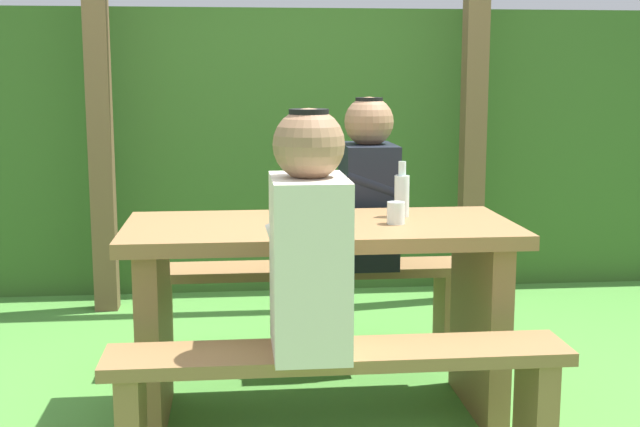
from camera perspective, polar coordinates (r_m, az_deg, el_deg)
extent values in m
plane|color=#488836|center=(3.24, 0.00, -13.42)|extent=(12.00, 12.00, 0.00)
cube|color=#375E24|center=(5.15, -2.43, 4.45)|extent=(6.40, 0.62, 1.62)
cube|color=brown|center=(4.57, -14.68, 6.39)|extent=(0.12, 0.12, 2.08)
cube|color=brown|center=(4.70, 10.35, 6.62)|extent=(0.12, 0.12, 2.08)
cube|color=olive|center=(3.04, 0.00, -1.12)|extent=(1.40, 0.64, 0.05)
cube|color=olive|center=(3.12, -11.12, -7.87)|extent=(0.08, 0.54, 0.68)
cube|color=olive|center=(3.24, 10.71, -7.24)|extent=(0.08, 0.54, 0.68)
cube|color=olive|center=(2.57, 1.28, -9.54)|extent=(1.40, 0.24, 0.04)
cube|color=olive|center=(2.79, 14.35, -13.14)|extent=(0.07, 0.22, 0.40)
cube|color=olive|center=(3.64, -0.89, -3.82)|extent=(1.40, 0.24, 0.04)
cube|color=olive|center=(3.70, -10.58, -7.33)|extent=(0.07, 0.22, 0.40)
cube|color=olive|center=(3.80, 8.54, -6.82)|extent=(0.07, 0.22, 0.40)
cube|color=silver|center=(2.48, -0.74, -3.49)|extent=(0.22, 0.34, 0.52)
sphere|color=#936B4C|center=(2.43, -0.76, 4.68)|extent=(0.21, 0.21, 0.21)
cylinder|color=black|center=(2.42, -0.76, 6.79)|extent=(0.12, 0.12, 0.02)
cylinder|color=silver|center=(2.60, -1.02, -0.57)|extent=(0.25, 0.07, 0.15)
cube|color=black|center=(3.62, 3.27, 0.60)|extent=(0.22, 0.34, 0.52)
sphere|color=#936B4C|center=(3.58, 3.33, 6.22)|extent=(0.21, 0.21, 0.21)
cylinder|color=black|center=(3.58, 3.34, 7.64)|extent=(0.12, 0.12, 0.02)
cylinder|color=black|center=(3.47, 3.65, 1.94)|extent=(0.25, 0.07, 0.15)
cylinder|color=silver|center=(3.02, 5.15, 0.04)|extent=(0.06, 0.06, 0.08)
cylinder|color=silver|center=(3.18, 5.55, 1.19)|extent=(0.06, 0.06, 0.16)
cylinder|color=silver|center=(3.17, 5.58, 3.06)|extent=(0.03, 0.03, 0.05)
cube|color=silver|center=(3.16, -1.48, -0.16)|extent=(0.13, 0.16, 0.01)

